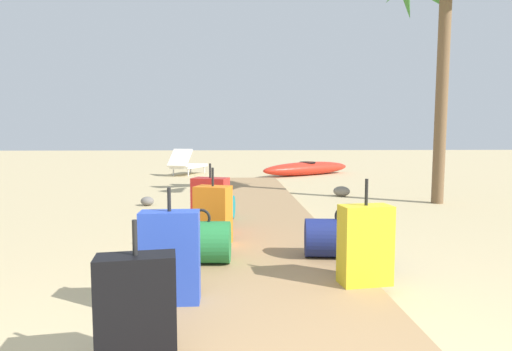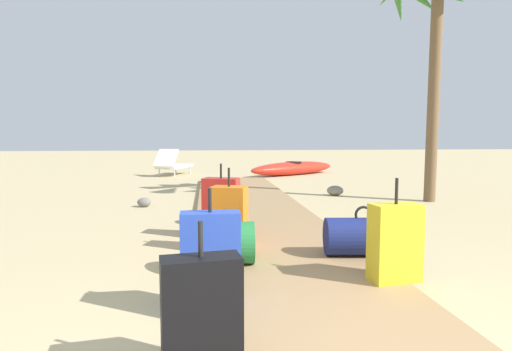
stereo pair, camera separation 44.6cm
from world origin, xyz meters
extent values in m
plane|color=tan|center=(0.00, 3.98, 0.00)|extent=(60.00, 60.00, 0.00)
cube|color=#9E7A51|center=(0.00, 4.98, 0.04)|extent=(1.65, 9.95, 0.08)
cube|color=black|center=(-0.71, 0.77, 0.34)|extent=(0.40, 0.23, 0.53)
cylinder|color=black|center=(-0.71, 0.77, 0.69)|extent=(0.02, 0.02, 0.17)
cylinder|color=#197A7F|center=(-0.48, 4.41, 0.23)|extent=(0.50, 0.36, 0.30)
torus|color=black|center=(-0.48, 4.41, 0.41)|extent=(0.17, 0.04, 0.16)
cylinder|color=#237538|center=(-0.52, 2.39, 0.26)|extent=(0.51, 0.39, 0.36)
torus|color=black|center=(-0.52, 2.39, 0.47)|extent=(0.17, 0.03, 0.16)
cube|color=#2847B7|center=(-0.66, 1.51, 0.38)|extent=(0.38, 0.18, 0.61)
cylinder|color=black|center=(-0.66, 1.51, 0.77)|extent=(0.02, 0.02, 0.16)
cube|color=orange|center=(-0.45, 3.04, 0.37)|extent=(0.40, 0.33, 0.59)
cylinder|color=black|center=(-0.45, 3.04, 0.76)|extent=(0.02, 0.02, 0.19)
cylinder|color=navy|center=(0.74, 2.51, 0.25)|extent=(0.72, 0.42, 0.35)
torus|color=black|center=(0.74, 2.51, 0.46)|extent=(0.17, 0.04, 0.16)
cube|color=gold|center=(0.73, 1.80, 0.37)|extent=(0.39, 0.25, 0.59)
cylinder|color=black|center=(0.73, 1.80, 0.77)|extent=(0.02, 0.02, 0.19)
cube|color=red|center=(-0.51, 3.62, 0.39)|extent=(0.45, 0.34, 0.62)
cylinder|color=black|center=(-0.51, 3.62, 0.78)|extent=(0.02, 0.02, 0.17)
cylinder|color=brown|center=(3.31, 5.99, 1.98)|extent=(0.20, 0.23, 3.96)
cube|color=white|center=(-1.62, 11.82, 0.26)|extent=(1.06, 1.52, 0.08)
cube|color=white|center=(-1.83, 11.26, 0.54)|extent=(0.73, 0.66, 0.51)
cylinder|color=silver|center=(-1.65, 12.43, 0.11)|extent=(0.04, 0.04, 0.22)
cylinder|color=silver|center=(-1.20, 12.26, 0.11)|extent=(0.04, 0.04, 0.22)
cylinder|color=silver|center=(-2.04, 11.38, 0.11)|extent=(0.04, 0.04, 0.22)
cylinder|color=silver|center=(-1.59, 11.21, 0.11)|extent=(0.04, 0.04, 0.22)
ellipsoid|color=red|center=(1.94, 11.47, 0.20)|extent=(3.15, 2.42, 0.40)
torus|color=black|center=(1.94, 11.47, 0.38)|extent=(0.68, 0.68, 0.05)
ellipsoid|color=slate|center=(-1.71, 5.97, 0.08)|extent=(0.24, 0.20, 0.15)
ellipsoid|color=gray|center=(1.85, 6.93, 0.10)|extent=(0.40, 0.36, 0.20)
camera|label=1|loc=(-0.23, -1.24, 1.17)|focal=29.98mm
camera|label=2|loc=(-0.67, -1.20, 1.17)|focal=29.98mm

